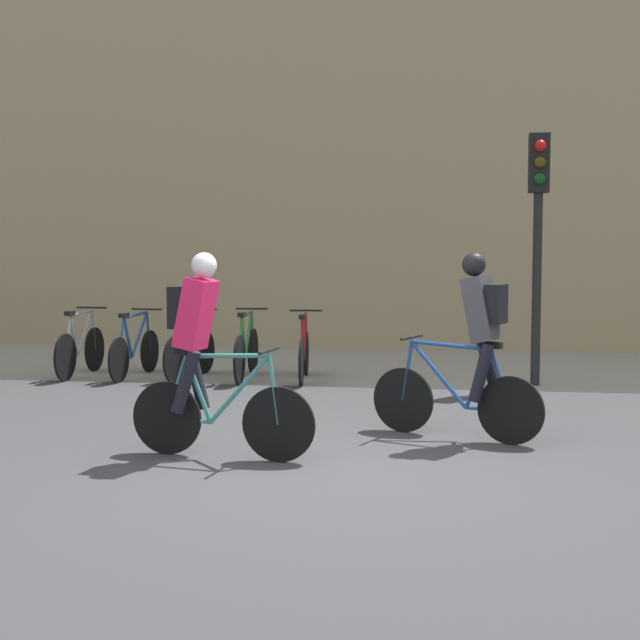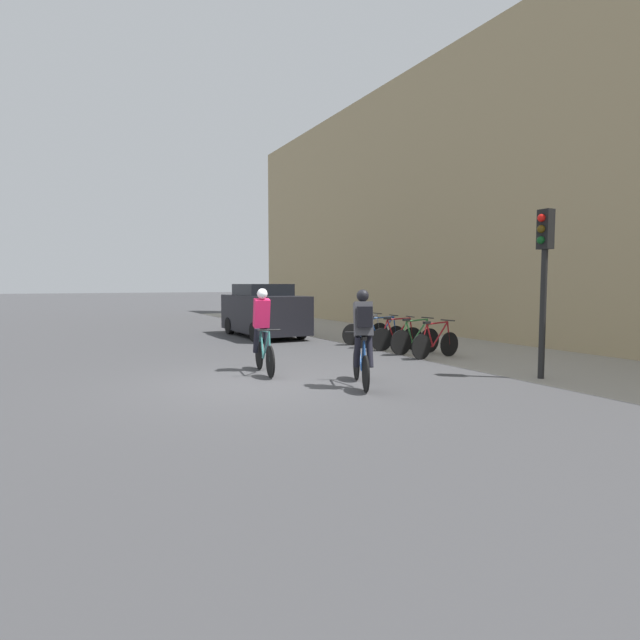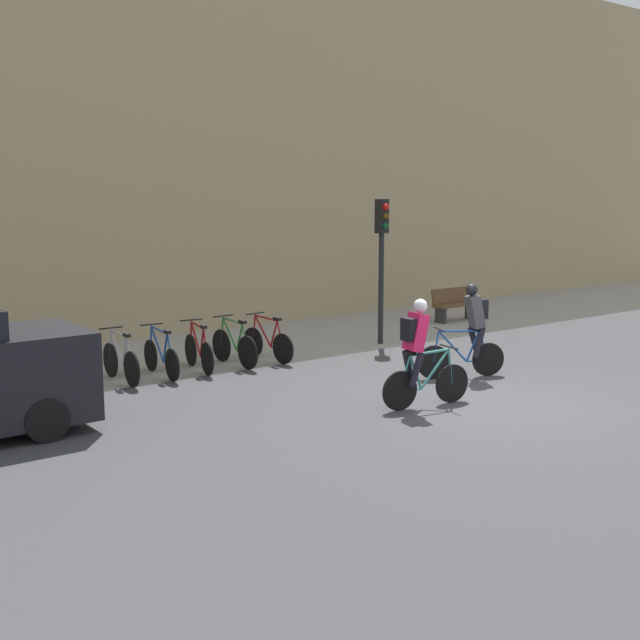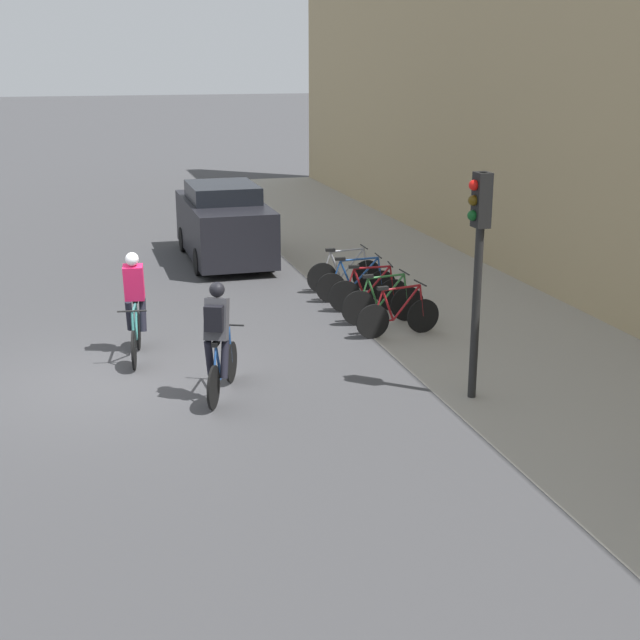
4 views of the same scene
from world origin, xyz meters
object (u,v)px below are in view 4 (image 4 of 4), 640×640
Objects in this scene: parked_bike_2 at (369,292)px; parked_bike_0 at (345,273)px; cyclist_pink at (135,301)px; traffic_light_pole at (479,244)px; parked_bike_3 at (383,303)px; cyclist_grey at (218,337)px; parked_car at (224,224)px; parked_bike_1 at (356,283)px; parked_bike_4 at (398,315)px.

parked_bike_0 is at bearing -179.99° from parked_bike_2.
traffic_light_pole reaches higher than cyclist_pink.
parked_bike_3 is at bearing 0.01° from parked_bike_2.
parked_bike_3 is (2.40, 0.00, 0.00)m from parked_bike_0.
parked_car is (-9.00, 1.64, -0.05)m from cyclist_grey.
cyclist_grey is 1.05× the size of parked_bike_1.
parked_bike_0 is 6.57m from traffic_light_pole.
parked_bike_0 reaches higher than parked_bike_1.
parked_bike_1 is at bearing 179.87° from traffic_light_pole.
parked_bike_1 is at bearing 116.20° from cyclist_pink.
parked_car is (-6.67, 2.64, -0.05)m from cyclist_pink.
parked_bike_3 is 1.01× the size of parked_bike_4.
parked_bike_1 is 0.80m from parked_bike_2.
cyclist_pink is at bearing -156.87° from cyclist_grey.
parked_bike_0 is 1.60m from parked_bike_2.
parked_bike_1 is at bearing 23.45° from parked_car.
cyclist_grey is (2.33, 0.99, -0.00)m from cyclist_pink.
parked_bike_2 reaches higher than parked_bike_1.
parked_bike_0 is at bearing 179.89° from parked_bike_1.
traffic_light_pole reaches higher than parked_car.
traffic_light_pole is at bearing 10.89° from parked_car.
parked_bike_4 is (3.20, -0.00, -0.01)m from parked_bike_0.
parked_bike_2 is (-3.77, 3.57, -0.56)m from cyclist_grey.
cyclist_pink is 5.11m from parked_bike_1.
parked_bike_2 is at bearing -179.99° from parked_bike_3.
parked_bike_2 is at bearing 20.19° from parked_car.
cyclist_pink is 7.17m from parked_car.
parked_bike_2 is at bearing 179.82° from traffic_light_pole.
parked_bike_1 is (-2.24, 4.56, -0.56)m from cyclist_pink.
cyclist_grey is at bearing -104.43° from traffic_light_pole.
parked_bike_4 is 3.62m from traffic_light_pole.
cyclist_pink reaches higher than cyclist_grey.
cyclist_grey reaches higher than parked_bike_3.
parked_car is at bearing 169.65° from cyclist_grey.
parked_bike_0 is at bearing -179.99° from parked_bike_3.
cyclist_grey is 1.07× the size of parked_bike_0.
parked_bike_2 is (-1.45, 4.56, -0.56)m from cyclist_pink.
cyclist_grey is 5.82m from parked_bike_1.
cyclist_grey is 6.47m from parked_bike_0.
cyclist_pink is 4.60m from parked_bike_4.
cyclist_grey is 1.08× the size of parked_bike_3.
parked_bike_1 is 1.02× the size of parked_bike_3.
parked_bike_0 is 3.20m from parked_bike_4.
traffic_light_pole is (3.89, -0.01, 1.89)m from parked_bike_3.
parked_bike_0 is at bearing 27.92° from parked_car.
parked_bike_1 is 5.81m from traffic_light_pole.
parked_bike_3 is at bearing 0.07° from parked_bike_1.
parked_bike_4 is at bearing 121.36° from cyclist_grey.
cyclist_grey is 0.41× the size of parked_car.
cyclist_pink is 1.05× the size of parked_bike_1.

